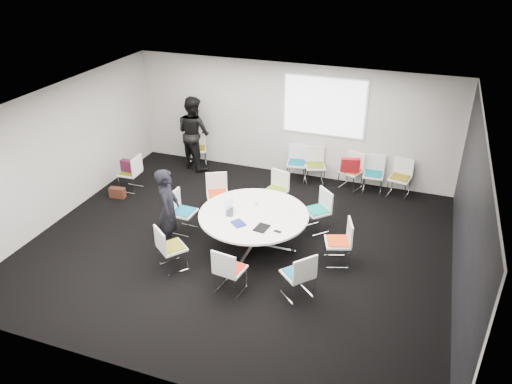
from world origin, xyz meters
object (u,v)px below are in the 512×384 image
(chair_ring_a, at_px, (338,250))
(chair_back_a, at_px, (296,169))
(chair_ring_e, at_px, (184,219))
(chair_ring_h, at_px, (298,282))
(conference_table, at_px, (254,223))
(chair_spare_left, at_px, (131,179))
(chair_ring_f, at_px, (172,255))
(chair_ring_d, at_px, (218,201))
(maroon_bag, at_px, (129,166))
(chair_ring_c, at_px, (275,198))
(person_main, at_px, (169,210))
(person_back, at_px, (194,133))
(chair_person_back, at_px, (198,155))
(laptop, at_px, (232,212))
(chair_ring_g, at_px, (230,277))
(chair_back_e, at_px, (399,185))
(chair_back_c, at_px, (351,177))
(chair_back_b, at_px, (315,172))
(cup, at_px, (257,203))
(brown_bag, at_px, (117,193))
(chair_back_d, at_px, (373,181))
(chair_ring_b, at_px, (317,218))

(chair_ring_a, height_order, chair_back_a, same)
(chair_ring_e, xyz_separation_m, chair_ring_h, (2.75, -1.20, 0.00))
(chair_ring_h, bearing_deg, conference_table, 87.99)
(chair_spare_left, bearing_deg, chair_ring_f, -138.07)
(chair_ring_d, xyz_separation_m, maroon_bag, (-2.38, 0.29, 0.34))
(chair_ring_c, distance_m, person_main, 2.64)
(chair_ring_h, xyz_separation_m, person_main, (-2.69, 0.55, 0.57))
(chair_ring_a, relative_size, person_back, 0.46)
(chair_person_back, bearing_deg, laptop, 101.20)
(chair_ring_g, height_order, chair_back_e, same)
(person_back, bearing_deg, chair_ring_d, 151.03)
(chair_back_c, bearing_deg, chair_ring_e, 67.80)
(chair_person_back, distance_m, person_main, 3.98)
(chair_ring_e, height_order, chair_ring_f, same)
(chair_ring_c, bearing_deg, maroon_bag, 19.51)
(chair_back_b, relative_size, cup, 9.78)
(chair_ring_g, bearing_deg, brown_bag, 156.91)
(chair_ring_a, distance_m, chair_back_d, 3.12)
(chair_back_b, relative_size, chair_back_d, 1.00)
(chair_back_d, xyz_separation_m, maroon_bag, (-5.42, -1.85, 0.34))
(chair_ring_g, relative_size, chair_person_back, 1.00)
(chair_ring_g, height_order, chair_back_b, same)
(chair_person_back, xyz_separation_m, maroon_bag, (-0.86, -1.86, 0.34))
(chair_ring_a, relative_size, chair_back_b, 1.00)
(chair_person_back, bearing_deg, chair_back_d, 155.47)
(chair_ring_c, height_order, chair_ring_d, same)
(chair_ring_d, bearing_deg, chair_person_back, -83.27)
(chair_ring_a, bearing_deg, laptop, 73.90)
(chair_ring_e, bearing_deg, chair_ring_a, 91.92)
(chair_spare_left, relative_size, person_back, 0.46)
(brown_bag, bearing_deg, conference_table, -12.72)
(chair_ring_g, xyz_separation_m, person_back, (-2.80, 4.40, 0.67))
(chair_back_a, xyz_separation_m, chair_back_e, (2.47, 0.00, 0.00))
(chair_ring_b, relative_size, cup, 9.78)
(chair_back_d, height_order, chair_person_back, same)
(conference_table, distance_m, chair_ring_g, 1.45)
(chair_ring_a, relative_size, maroon_bag, 2.20)
(chair_back_d, distance_m, brown_bag, 5.98)
(chair_ring_c, relative_size, chair_spare_left, 1.00)
(chair_back_b, distance_m, person_main, 4.25)
(conference_table, xyz_separation_m, chair_ring_b, (1.02, 1.00, -0.25))
(chair_ring_d, relative_size, chair_back_d, 1.00)
(chair_ring_d, relative_size, chair_back_a, 1.00)
(chair_ring_g, bearing_deg, person_main, 160.43)
(chair_back_a, height_order, person_back, person_back)
(conference_table, xyz_separation_m, chair_ring_e, (-1.54, 0.04, -0.25))
(chair_back_d, relative_size, cup, 9.78)
(chair_back_e, bearing_deg, chair_back_a, 10.76)
(chair_ring_b, bearing_deg, chair_back_d, -66.85)
(chair_ring_a, relative_size, chair_spare_left, 1.00)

